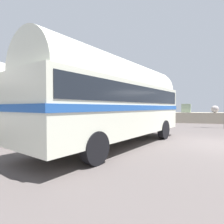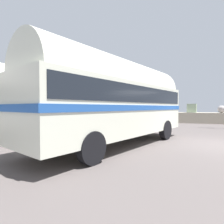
{
  "view_description": "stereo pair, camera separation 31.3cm",
  "coord_description": "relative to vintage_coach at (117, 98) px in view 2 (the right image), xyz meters",
  "views": [
    {
      "loc": [
        -2.56,
        -8.83,
        1.65
      ],
      "look_at": [
        -4.61,
        -1.37,
        1.44
      ],
      "focal_mm": 28.97,
      "sensor_mm": 36.0,
      "label": 1
    },
    {
      "loc": [
        -2.26,
        -8.74,
        1.65
      ],
      "look_at": [
        -4.61,
        -1.37,
        1.44
      ],
      "focal_mm": 28.97,
      "sensor_mm": 36.0,
      "label": 2
    }
  ],
  "objects": [
    {
      "name": "vintage_coach",
      "position": [
        0.0,
        0.0,
        0.0
      ],
      "size": [
        5.39,
        8.86,
        3.7
      ],
      "rotation": [
        0.0,
        0.0,
        -0.38
      ],
      "color": "black",
      "rests_on": "ground"
    },
    {
      "name": "second_coach",
      "position": [
        -5.44,
        -0.85,
        0.0
      ],
      "size": [
        4.35,
        8.91,
        3.7
      ],
      "rotation": [
        0.0,
        0.0,
        -0.23
      ],
      "color": "black",
      "rests_on": "ground"
    },
    {
      "name": "breakwater",
      "position": [
        4.16,
        13.09,
        -1.31
      ],
      "size": [
        31.36,
        2.11,
        2.42
      ],
      "color": "#A89E8A",
      "rests_on": "ground"
    }
  ]
}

